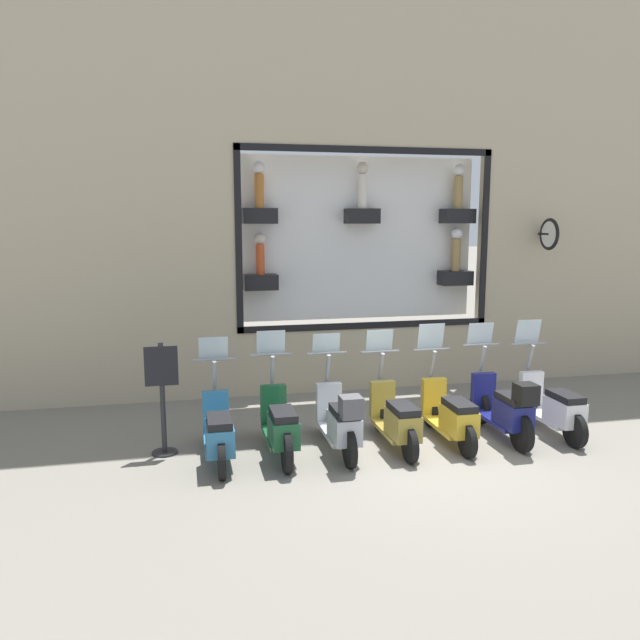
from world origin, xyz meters
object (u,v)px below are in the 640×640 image
scooter_silver_4 (340,421)px  scooter_olive_3 (396,419)px  scooter_teal_6 (219,432)px  shop_sign_post (162,395)px  scooter_white_0 (553,407)px  scooter_green_5 (280,426)px  scooter_yellow_2 (451,415)px  scooter_navy_1 (505,408)px

scooter_silver_4 → scooter_olive_3: bearing=-86.0°
scooter_teal_6 → shop_sign_post: bearing=56.3°
scooter_olive_3 → scooter_teal_6: size_ratio=1.00×
scooter_silver_4 → shop_sign_post: shop_sign_post is taller
scooter_white_0 → scooter_green_5: scooter_white_0 is taller
scooter_green_5 → scooter_teal_6: scooter_green_5 is taller
scooter_yellow_2 → scooter_silver_4: 1.67m
scooter_teal_6 → scooter_white_0: bearing=-90.0°
scooter_olive_3 → scooter_silver_4: scooter_olive_3 is taller
scooter_teal_6 → shop_sign_post: (0.48, 0.73, 0.43)m
scooter_white_0 → scooter_green_5: 4.18m
scooter_navy_1 → scooter_olive_3: 1.67m
scooter_white_0 → scooter_olive_3: (-0.00, 2.51, -0.01)m
scooter_green_5 → shop_sign_post: bearing=73.0°
scooter_white_0 → scooter_silver_4: scooter_white_0 is taller
scooter_navy_1 → scooter_teal_6: scooter_navy_1 is taller
shop_sign_post → scooter_teal_6: bearing=-123.7°
scooter_yellow_2 → shop_sign_post: size_ratio=1.13×
scooter_green_5 → scooter_white_0: bearing=-90.0°
scooter_yellow_2 → scooter_silver_4: scooter_yellow_2 is taller
scooter_yellow_2 → scooter_teal_6: (-0.00, 3.34, 0.00)m
scooter_yellow_2 → shop_sign_post: 4.12m
scooter_green_5 → scooter_olive_3: bearing=-90.3°
scooter_teal_6 → scooter_olive_3: bearing=-90.0°
scooter_olive_3 → scooter_yellow_2: bearing=-89.9°
scooter_green_5 → shop_sign_post: scooter_green_5 is taller
scooter_white_0 → scooter_olive_3: bearing=90.1°
scooter_white_0 → scooter_silver_4: size_ratio=1.00×
scooter_green_5 → scooter_yellow_2: bearing=-90.1°
scooter_white_0 → scooter_silver_4: (-0.06, 3.34, 0.04)m
scooter_silver_4 → shop_sign_post: bearing=77.2°
scooter_green_5 → shop_sign_post: size_ratio=1.14×
scooter_navy_1 → scooter_yellow_2: scooter_yellow_2 is taller
scooter_white_0 → scooter_teal_6: bearing=90.0°
scooter_olive_3 → shop_sign_post: 3.30m
scooter_yellow_2 → scooter_green_5: size_ratio=0.99×
scooter_green_5 → scooter_teal_6: size_ratio=1.01×
scooter_silver_4 → scooter_green_5: 0.84m
scooter_navy_1 → shop_sign_post: (0.54, 4.90, 0.36)m
scooter_green_5 → scooter_teal_6: (-0.01, 0.84, -0.02)m
scooter_white_0 → scooter_green_5: (0.00, 4.18, 0.01)m
scooter_navy_1 → scooter_silver_4: 2.51m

